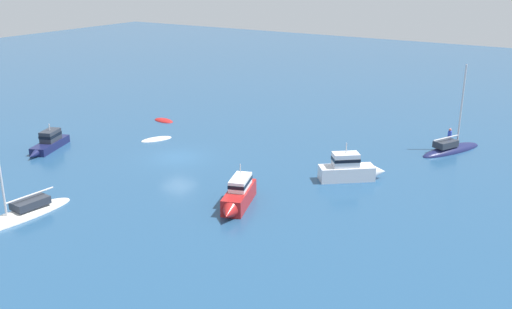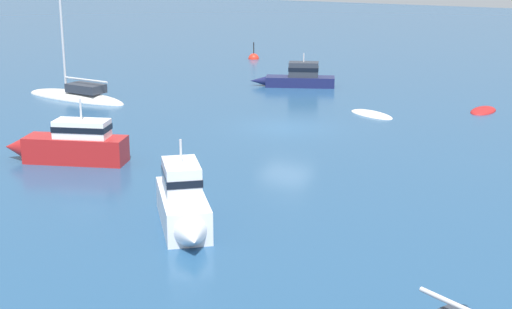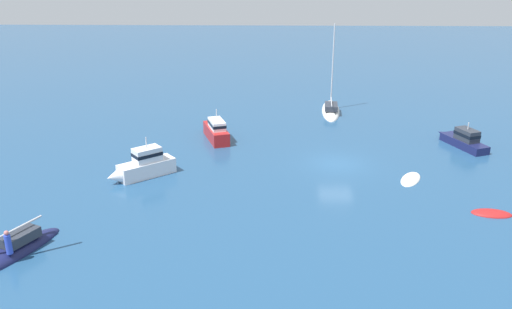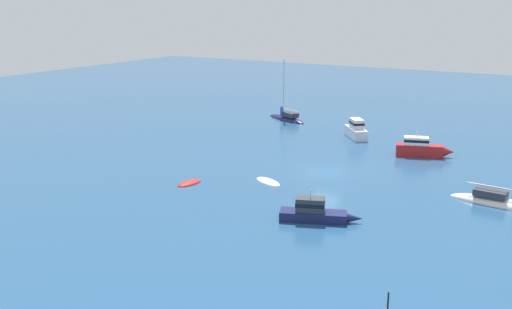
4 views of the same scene
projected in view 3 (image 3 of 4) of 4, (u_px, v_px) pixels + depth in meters
ground_plane at (337, 164)px, 39.36m from camera, size 160.00×160.00×0.00m
dinghy at (491, 214)px, 31.80m from camera, size 1.48×2.48×0.45m
cabin_cruiser at (143, 166)px, 36.85m from camera, size 3.98×4.53×2.80m
dinghy_1 at (411, 179)px, 36.65m from camera, size 3.06×2.32×0.37m
sloop at (10, 254)px, 27.35m from camera, size 6.58×4.26×7.67m
motor_cruiser at (215, 130)px, 44.43m from camera, size 5.27×2.77×2.69m
launch at (463, 139)px, 42.65m from camera, size 5.33×2.87×2.12m
sailboat at (331, 110)px, 52.35m from camera, size 7.42×2.33×8.78m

